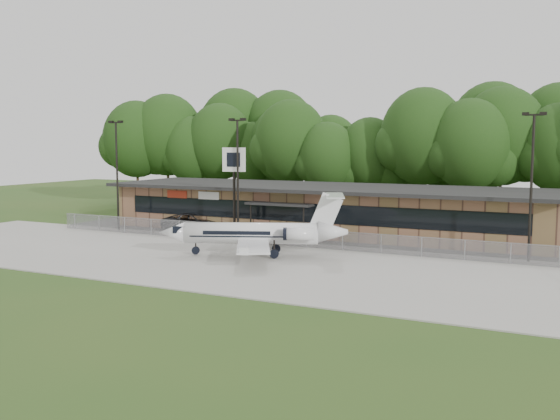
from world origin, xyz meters
The scene contains 12 objects.
ground centered at (0.00, 0.00, 0.00)m, with size 160.00×160.00×0.00m, color #284D1B.
apron centered at (0.00, 8.00, 0.04)m, with size 64.00×18.00×0.08m, color #9E9B93.
parking_lot centered at (0.00, 19.50, 0.03)m, with size 50.00×9.00×0.06m, color #383835.
terminal centered at (0.00, 23.94, 2.18)m, with size 41.00×11.65×4.30m.
fence centered at (0.00, 15.00, 0.78)m, with size 46.00×0.04×1.52m.
treeline centered at (0.00, 42.00, 7.50)m, with size 72.00×12.00×15.00m, color black, non-canonical shape.
light_pole_left centered at (-18.00, 16.50, 5.98)m, with size 1.55×0.30×10.23m.
light_pole_mid centered at (-5.00, 16.50, 5.98)m, with size 1.55×0.30×10.23m.
light_pole_right centered at (18.00, 16.50, 5.98)m, with size 1.55×0.30×10.23m.
business_jet centered at (0.34, 10.17, 1.65)m, with size 13.45×12.00×4.63m.
suv centered at (-11.15, 19.04, 0.85)m, with size 2.82×6.11×1.70m, color #333436.
pole_sign centered at (-5.53, 16.80, 5.96)m, with size 2.05×0.52×7.79m.
Camera 1 is at (21.41, -28.86, 8.15)m, focal length 40.00 mm.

